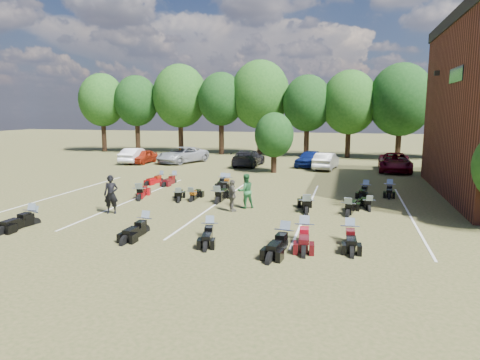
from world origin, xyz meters
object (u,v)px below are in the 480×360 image
(car_0, at_px, (143,157))
(motorcycle_0, at_px, (35,224))
(motorcycle_3, at_px, (210,238))
(motorcycle_7, at_px, (140,200))
(motorcycle_14, at_px, (174,183))
(car_4, at_px, (310,158))
(person_grey, at_px, (232,196))
(person_black, at_px, (111,194))
(person_green, at_px, (246,191))

(car_0, height_order, motorcycle_0, car_0)
(motorcycle_3, bearing_deg, motorcycle_7, 123.77)
(motorcycle_14, bearing_deg, motorcycle_7, -84.19)
(car_0, bearing_deg, car_4, 6.64)
(car_0, distance_m, motorcycle_7, 17.64)
(motorcycle_0, relative_size, motorcycle_14, 0.96)
(person_grey, bearing_deg, motorcycle_3, 149.70)
(person_grey, distance_m, motorcycle_7, 6.09)
(person_grey, height_order, motorcycle_3, person_grey)
(person_grey, height_order, motorcycle_14, person_grey)
(person_black, xyz_separation_m, person_green, (6.18, 2.85, -0.05))
(motorcycle_0, xyz_separation_m, motorcycle_14, (1.75, 11.83, 0.00))
(person_green, bearing_deg, motorcycle_14, -77.67)
(person_black, height_order, motorcycle_0, person_black)
(motorcycle_3, bearing_deg, car_0, 110.29)
(person_black, distance_m, motorcycle_0, 3.67)
(car_0, bearing_deg, motorcycle_3, -55.94)
(car_0, height_order, person_black, person_black)
(motorcycle_0, xyz_separation_m, motorcycle_7, (2.13, 5.94, 0.00))
(car_0, bearing_deg, motorcycle_0, -74.12)
(motorcycle_0, bearing_deg, motorcycle_14, 93.38)
(person_black, relative_size, motorcycle_7, 0.77)
(car_4, bearing_deg, person_green, -82.76)
(car_0, relative_size, person_black, 2.00)
(car_4, height_order, motorcycle_3, car_4)
(car_4, xyz_separation_m, motorcycle_7, (-8.08, -17.31, -0.75))
(motorcycle_0, bearing_deg, person_grey, 41.81)
(car_0, distance_m, person_green, 21.53)
(person_green, bearing_deg, motorcycle_3, 53.91)
(car_4, height_order, motorcycle_14, car_4)
(motorcycle_0, xyz_separation_m, motorcycle_3, (8.35, -0.00, 0.00))
(motorcycle_14, bearing_deg, motorcycle_3, -58.75)
(car_4, distance_m, person_grey, 18.74)
(car_4, xyz_separation_m, person_green, (-1.72, -17.71, 0.17))
(car_4, height_order, person_black, person_black)
(person_black, xyz_separation_m, motorcycle_3, (6.04, -2.69, -0.97))
(person_green, xyz_separation_m, person_grey, (-0.47, -0.90, -0.10))
(motorcycle_14, bearing_deg, person_grey, -46.83)
(motorcycle_0, bearing_deg, car_4, 78.09)
(car_0, relative_size, motorcycle_0, 1.87)
(person_black, distance_m, person_grey, 6.04)
(car_0, bearing_deg, motorcycle_7, -62.46)
(person_grey, xyz_separation_m, motorcycle_14, (-6.27, 7.20, -0.82))
(person_grey, bearing_deg, car_0, 4.35)
(person_black, xyz_separation_m, motorcycle_0, (-2.31, -2.69, -0.97))
(person_grey, bearing_deg, person_green, -61.83)
(car_4, xyz_separation_m, motorcycle_3, (-1.86, -23.25, -0.75))
(car_0, bearing_deg, person_grey, -50.08)
(person_black, bearing_deg, motorcycle_14, 78.20)
(person_green, height_order, motorcycle_3, person_green)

